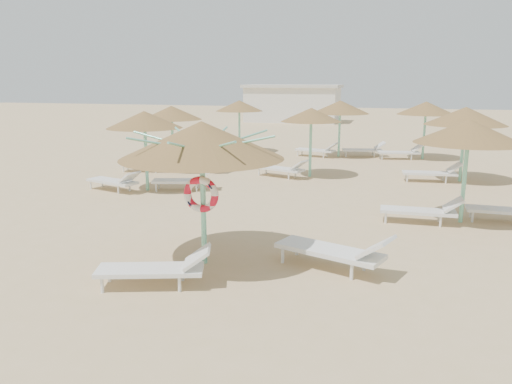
# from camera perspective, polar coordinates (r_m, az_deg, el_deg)

# --- Properties ---
(ground) EXTENTS (120.00, 120.00, 0.00)m
(ground) POSITION_cam_1_polar(r_m,az_deg,el_deg) (10.38, -3.77, -7.99)
(ground) COLOR tan
(ground) RESTS_ON ground
(main_palapa) EXTENTS (3.22, 3.22, 2.89)m
(main_palapa) POSITION_cam_1_polar(r_m,az_deg,el_deg) (9.77, -6.22, 5.85)
(main_palapa) COLOR #7CD7B5
(main_palapa) RESTS_ON ground
(lounger_main_a) EXTENTS (2.13, 1.22, 0.74)m
(lounger_main_a) POSITION_cam_1_polar(r_m,az_deg,el_deg) (9.24, -11.18, -8.52)
(lounger_main_a) COLOR white
(lounger_main_a) RESTS_ON ground
(lounger_main_b) EXTENTS (2.41, 1.42, 0.84)m
(lounger_main_b) POSITION_cam_1_polar(r_m,az_deg,el_deg) (9.94, 9.18, -6.62)
(lounger_main_b) COLOR white
(lounger_main_b) RESTS_ON ground
(palapa_field) EXTENTS (20.06, 13.71, 2.72)m
(palapa_field) POSITION_cam_1_polar(r_m,az_deg,el_deg) (19.12, 14.03, 8.20)
(palapa_field) COLOR #7CD7B5
(palapa_field) RESTS_ON ground
(service_hut) EXTENTS (8.40, 4.40, 3.25)m
(service_hut) POSITION_cam_1_polar(r_m,az_deg,el_deg) (45.14, 4.22, 10.09)
(service_hut) COLOR silver
(service_hut) RESTS_ON ground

